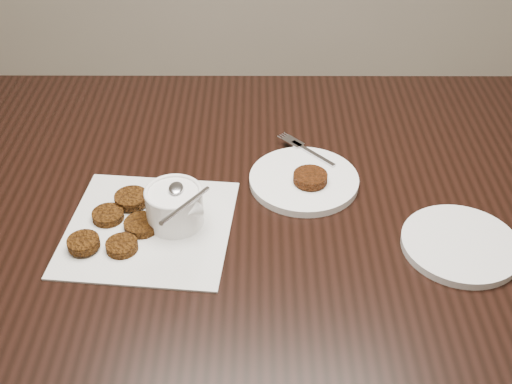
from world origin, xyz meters
TOP-DOWN VIEW (x-y plane):
  - table at (0.05, 0.10)m, footprint 1.52×0.98m
  - napkin at (-0.21, -0.00)m, footprint 0.32×0.32m
  - sauce_ramekin at (-0.16, 0.02)m, footprint 0.18×0.18m
  - patty_cluster at (-0.27, -0.01)m, footprint 0.26×0.26m
  - plate_with_patty at (0.08, 0.14)m, footprint 0.31×0.31m
  - plate_empty at (0.34, -0.05)m, footprint 0.24×0.24m

SIDE VIEW (x-z plane):
  - table at x=0.05m, z-range 0.00..0.75m
  - napkin at x=-0.21m, z-range 0.75..0.75m
  - plate_empty at x=0.34m, z-range 0.75..0.76m
  - patty_cluster at x=-0.27m, z-range 0.75..0.78m
  - plate_with_patty at x=0.08m, z-range 0.75..0.78m
  - sauce_ramekin at x=-0.16m, z-range 0.75..0.90m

